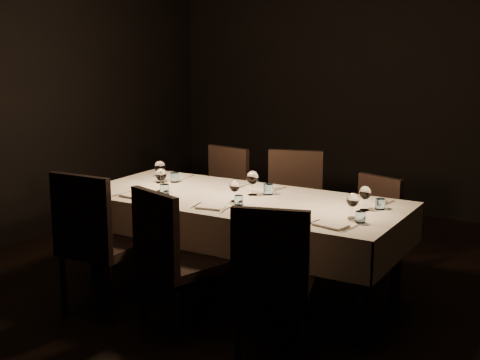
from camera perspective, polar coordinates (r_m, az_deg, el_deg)
The scene contains 14 objects.
room at distance 4.99m, azimuth 0.00°, elevation 6.73°, with size 5.01×6.01×3.01m.
dining_table at distance 5.13m, azimuth 0.00°, elevation -2.33°, with size 2.52×1.12×0.76m.
chair_near_left at distance 4.89m, azimuth -12.30°, elevation -4.79°, with size 0.52×0.52×1.05m.
place_setting_near_left at distance 5.28m, azimuth -7.33°, elevation -0.38°, with size 0.33×0.41×0.18m.
chair_near_center at distance 4.52m, azimuth -5.92°, elevation -6.31°, with size 0.60×0.60×0.99m.
place_setting_near_center at distance 4.90m, azimuth -0.99°, elevation -1.34°, with size 0.31×0.39×0.16m.
chair_near_right at distance 4.15m, azimuth 2.87°, elevation -8.02°, with size 0.59×0.59×0.99m.
place_setting_near_right at distance 4.51m, azimuth 9.20°, elevation -2.67°, with size 0.33×0.40×0.18m.
chair_far_left at distance 6.23m, azimuth -1.67°, elevation -1.22°, with size 0.53×0.53×0.96m.
place_setting_far_left at distance 5.73m, azimuth -6.21°, elevation 0.66°, with size 0.34×0.41×0.19m.
chair_far_center at distance 5.81m, azimuth 4.55°, elevation -2.06°, with size 0.60×0.60×1.00m.
place_setting_far_center at distance 5.26m, azimuth 1.65°, elevation -0.29°, with size 0.36×0.41×0.19m.
chair_far_right at distance 5.53m, azimuth 11.15°, elevation -3.70°, with size 0.52×0.52×0.86m.
place_setting_far_right at distance 4.90m, azimuth 11.04°, elevation -1.52°, with size 0.33×0.40×0.18m.
Camera 1 is at (2.50, -4.29, 1.97)m, focal length 50.00 mm.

